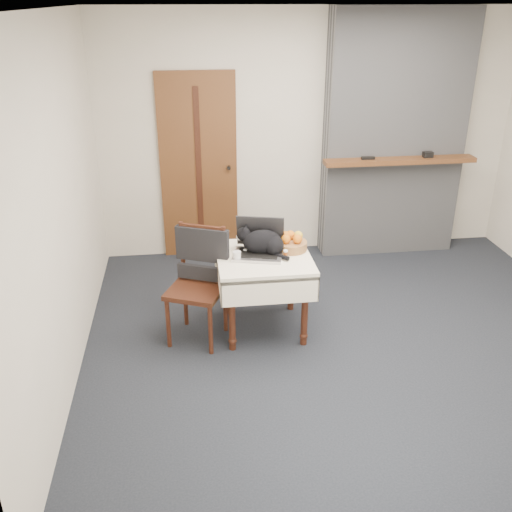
{
  "coord_description": "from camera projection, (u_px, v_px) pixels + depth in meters",
  "views": [
    {
      "loc": [
        -1.35,
        -4.0,
        2.67
      ],
      "look_at": [
        -0.8,
        0.23,
        0.72
      ],
      "focal_mm": 40.0,
      "sensor_mm": 36.0,
      "label": 1
    }
  ],
  "objects": [
    {
      "name": "ground",
      "position": [
        352.0,
        339.0,
        4.88
      ],
      "size": [
        4.5,
        4.5,
        0.0
      ],
      "primitive_type": "plane",
      "color": "black",
      "rests_on": "ground"
    },
    {
      "name": "pill_bottle",
      "position": [
        286.0,
        254.0,
        4.69
      ],
      "size": [
        0.04,
        0.04,
        0.07
      ],
      "color": "#9A4113",
      "rests_on": "side_table"
    },
    {
      "name": "cream_jar",
      "position": [
        237.0,
        256.0,
        4.65
      ],
      "size": [
        0.07,
        0.07,
        0.08
      ],
      "primitive_type": "cylinder",
      "color": "silver",
      "rests_on": "side_table"
    },
    {
      "name": "side_table",
      "position": [
        264.0,
        268.0,
        4.8
      ],
      "size": [
        0.78,
        0.78,
        0.7
      ],
      "color": "#3C2010",
      "rests_on": "ground"
    },
    {
      "name": "door",
      "position": [
        199.0,
        168.0,
        6.11
      ],
      "size": [
        0.82,
        0.1,
        2.0
      ],
      "color": "brown",
      "rests_on": "ground"
    },
    {
      "name": "laptop",
      "position": [
        259.0,
        245.0,
        4.77
      ],
      "size": [
        0.48,
        0.43,
        0.3
      ],
      "rotation": [
        0.0,
        0.0,
        -0.25
      ],
      "color": "#B7B7BC",
      "rests_on": "side_table"
    },
    {
      "name": "cat",
      "position": [
        263.0,
        242.0,
        4.76
      ],
      "size": [
        0.43,
        0.36,
        0.24
      ],
      "rotation": [
        0.0,
        0.0,
        -0.41
      ],
      "color": "black",
      "rests_on": "side_table"
    },
    {
      "name": "fruit_basket",
      "position": [
        291.0,
        243.0,
        4.85
      ],
      "size": [
        0.27,
        0.27,
        0.15
      ],
      "color": "#9A6D3E",
      "rests_on": "side_table"
    },
    {
      "name": "chair",
      "position": [
        200.0,
        268.0,
        4.72
      ],
      "size": [
        0.57,
        0.57,
        0.98
      ],
      "rotation": [
        0.0,
        0.0,
        -0.41
      ],
      "color": "#3C2010",
      "rests_on": "ground"
    },
    {
      "name": "room_shell",
      "position": [
        352.0,
        121.0,
        4.57
      ],
      "size": [
        4.52,
        4.01,
        2.61
      ],
      "color": "beige",
      "rests_on": "ground"
    },
    {
      "name": "chimney",
      "position": [
        394.0,
        137.0,
        6.11
      ],
      "size": [
        1.62,
        0.48,
        2.6
      ],
      "color": "gray",
      "rests_on": "ground"
    },
    {
      "name": "desk_clutter",
      "position": [
        279.0,
        251.0,
        4.84
      ],
      "size": [
        0.11,
        0.09,
        0.01
      ],
      "primitive_type": "cube",
      "rotation": [
        0.0,
        0.0,
        0.64
      ],
      "color": "black",
      "rests_on": "side_table"
    }
  ]
}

